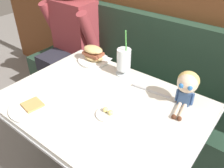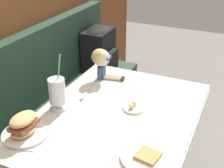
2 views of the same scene
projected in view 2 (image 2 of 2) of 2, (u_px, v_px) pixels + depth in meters
name	position (u px, v px, depth m)	size (l,w,h in m)	color
booth_bench	(29.00, 145.00, 2.07)	(2.60, 0.48, 1.00)	#233D2D
diner_table	(115.00, 144.00, 1.74)	(1.11, 0.81, 0.74)	silver
toast_plate	(149.00, 157.00, 1.34)	(0.25, 0.25, 0.03)	white
milkshake_glass	(57.00, 92.00, 1.65)	(0.10, 0.10, 0.32)	silver
sandwich_plate	(24.00, 128.00, 1.47)	(0.23, 0.23, 0.12)	white
butter_saucer	(134.00, 107.00, 1.69)	(0.12, 0.12, 0.04)	white
butter_knife	(86.00, 94.00, 1.84)	(0.24, 0.05, 0.01)	silver
seated_doll	(101.00, 60.00, 1.98)	(0.13, 0.23, 0.20)	#385689
backpack	(100.00, 49.00, 2.72)	(0.30, 0.25, 0.41)	black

